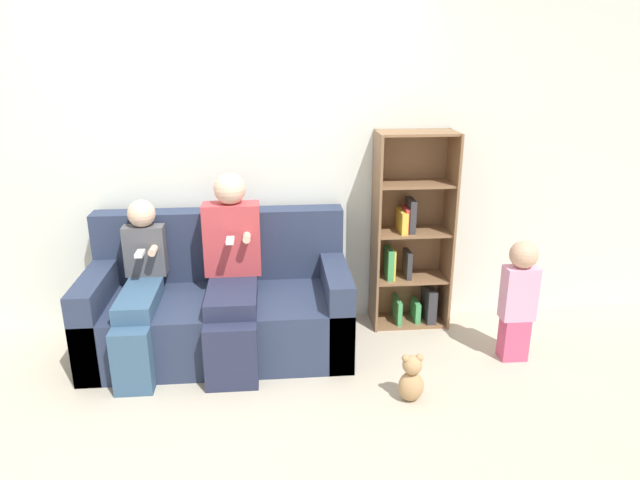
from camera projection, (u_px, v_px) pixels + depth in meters
ground_plane at (234, 387)px, 3.60m from camera, size 14.00×14.00×0.00m
back_wall at (233, 158)px, 4.12m from camera, size 10.00×0.06×2.55m
couch at (220, 307)px, 4.00m from camera, size 1.78×0.85×0.93m
adult_seated at (232, 269)px, 3.79m from camera, size 0.39×0.79×1.24m
child_seated at (139, 288)px, 3.73m from camera, size 0.28×0.80×1.06m
toddler_standing at (519, 297)px, 3.80m from camera, size 0.22×0.18×0.85m
bookshelf at (410, 240)px, 4.28m from camera, size 0.57×0.31×1.48m
teddy_bear at (411, 379)px, 3.42m from camera, size 0.16×0.13×0.31m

